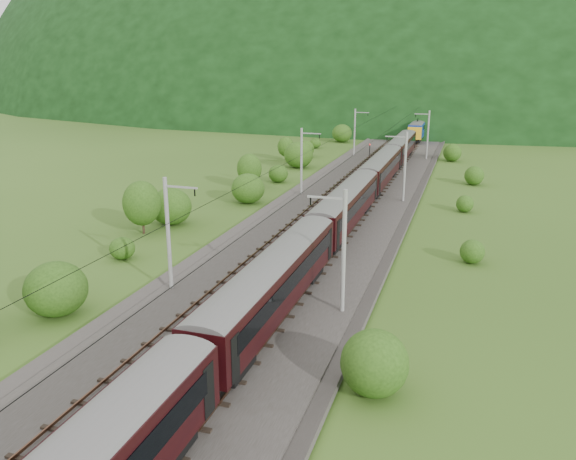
% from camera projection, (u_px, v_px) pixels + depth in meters
% --- Properties ---
extents(ground, '(600.00, 600.00, 0.00)m').
position_uv_depth(ground, '(253.00, 303.00, 38.16)').
color(ground, '#35541A').
rests_on(ground, ground).
extents(railbed, '(14.00, 220.00, 0.30)m').
position_uv_depth(railbed, '(296.00, 255.00, 47.23)').
color(railbed, '#38332D').
rests_on(railbed, ground).
extents(track_left, '(2.40, 220.00, 0.27)m').
position_uv_depth(track_left, '(269.00, 250.00, 47.88)').
color(track_left, '#513323').
rests_on(track_left, railbed).
extents(track_right, '(2.40, 220.00, 0.27)m').
position_uv_depth(track_right, '(324.00, 256.00, 46.45)').
color(track_right, '#513323').
rests_on(track_right, railbed).
extents(catenary_left, '(2.54, 192.28, 8.00)m').
position_uv_depth(catenary_left, '(302.00, 160.00, 67.88)').
color(catenary_left, gray).
rests_on(catenary_left, railbed).
extents(catenary_right, '(2.54, 192.28, 8.00)m').
position_uv_depth(catenary_right, '(404.00, 165.00, 64.24)').
color(catenary_right, gray).
rests_on(catenary_right, railbed).
extents(overhead_wires, '(4.83, 198.00, 0.03)m').
position_uv_depth(overhead_wires, '(297.00, 174.00, 45.26)').
color(overhead_wires, black).
rests_on(overhead_wires, ground).
extents(mountain_main, '(504.00, 360.00, 244.00)m').
position_uv_depth(mountain_main, '(447.00, 98.00, 275.21)').
color(mountain_main, black).
rests_on(mountain_main, ground).
extents(mountain_ridge, '(336.00, 280.00, 132.00)m').
position_uv_depth(mountain_ridge, '(250.00, 91.00, 347.37)').
color(mountain_ridge, black).
rests_on(mountain_ridge, ground).
extents(train, '(2.73, 151.16, 4.73)m').
position_uv_depth(train, '(346.00, 200.00, 52.84)').
color(train, black).
rests_on(train, ground).
extents(hazard_post_near, '(0.17, 0.17, 1.58)m').
position_uv_depth(hazard_post_near, '(386.00, 152.00, 96.30)').
color(hazard_post_near, red).
rests_on(hazard_post_near, railbed).
extents(hazard_post_far, '(0.16, 0.16, 1.49)m').
position_uv_depth(hazard_post_far, '(391.00, 154.00, 94.82)').
color(hazard_post_far, red).
rests_on(hazard_post_far, railbed).
extents(signal, '(0.21, 0.21, 1.91)m').
position_uv_depth(signal, '(370.00, 148.00, 98.51)').
color(signal, black).
rests_on(signal, railbed).
extents(vegetation_left, '(8.77, 145.25, 6.12)m').
position_uv_depth(vegetation_left, '(189.00, 202.00, 56.90)').
color(vegetation_left, '#254813').
rests_on(vegetation_left, ground).
extents(vegetation_right, '(7.50, 104.25, 3.01)m').
position_uv_depth(vegetation_right, '(438.00, 266.00, 41.23)').
color(vegetation_right, '#254813').
rests_on(vegetation_right, ground).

